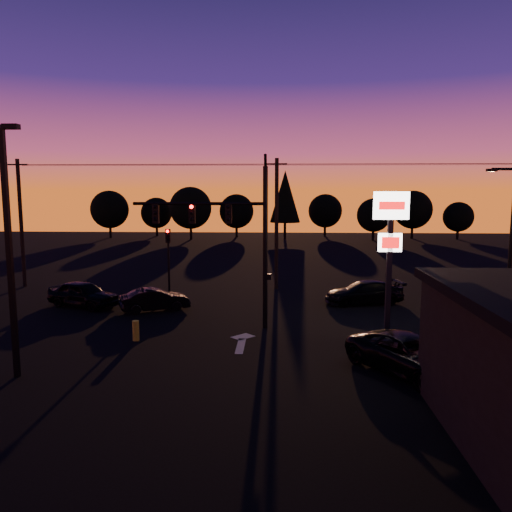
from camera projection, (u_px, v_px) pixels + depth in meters
The scene contains 24 objects.
ground at pixel (227, 353), 21.12m from camera, with size 120.00×120.00×0.00m, color black.
lane_arrow at pixel (242, 341), 22.75m from camera, with size 1.20×3.10×0.01m.
traffic_signal_mast at pixel (233, 230), 24.43m from camera, with size 6.79×0.52×8.58m.
secondary_signal at pixel (168, 252), 32.34m from camera, with size 0.30×0.31×4.35m.
parking_lot_light at pixel (8, 235), 17.80m from camera, with size 1.25×0.30×9.14m.
pylon_sign at pixel (390, 235), 21.64m from camera, with size 1.50×0.28×6.80m.
streetlight at pixel (510, 238), 25.35m from camera, with size 1.55×0.35×8.00m.
utility_pole_0 at pixel (21, 222), 35.11m from camera, with size 1.40×0.26×9.00m.
utility_pole_1 at pixel (277, 223), 34.29m from camera, with size 1.40×0.26×9.00m.
power_wires at pixel (277, 164), 33.76m from camera, with size 36.00×1.22×0.07m.
bollard at pixel (136, 331), 22.87m from camera, with size 0.31×0.31×0.92m, color gold.
tree_0 at pixel (110, 209), 71.10m from camera, with size 5.36×5.36×6.74m.
tree_1 at pixel (156, 213), 73.88m from camera, with size 4.54×4.54×5.71m.
tree_2 at pixel (191, 208), 68.53m from camera, with size 5.77×5.78×7.26m.
tree_3 at pixel (236, 211), 72.30m from camera, with size 4.95×4.95×6.22m.
tree_4 at pixel (285, 197), 68.72m from camera, with size 4.18×4.18×9.50m.
tree_5 at pixel (325, 211), 73.68m from camera, with size 4.95×4.95×6.22m.
tree_6 at pixel (374, 215), 67.51m from camera, with size 4.54×4.54×5.71m.
tree_7 at pixel (413, 210), 70.13m from camera, with size 5.36×5.36×6.74m.
tree_8 at pixel (458, 217), 68.99m from camera, with size 4.12×4.12×5.19m.
car_left at pixel (83, 294), 29.45m from camera, with size 1.79×4.46×1.52m, color black.
car_mid at pixel (155, 300), 28.48m from camera, with size 1.35×3.88×1.28m, color black.
car_right at pixel (364, 292), 30.25m from camera, with size 1.93×4.76×1.38m, color black.
suv_parked at pixel (411, 355), 18.70m from camera, with size 2.40×5.20×1.44m, color black.
Camera 1 is at (2.17, -20.31, 6.89)m, focal length 35.00 mm.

